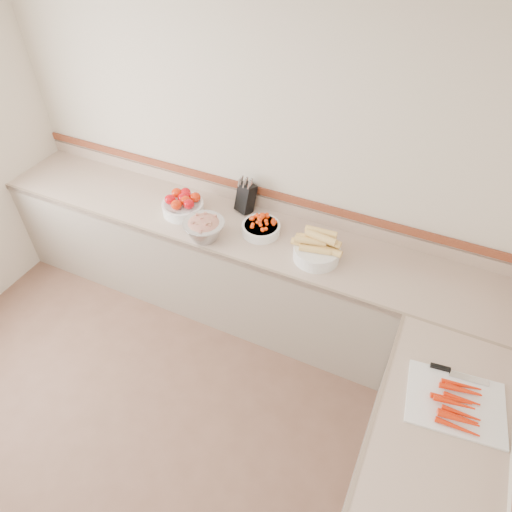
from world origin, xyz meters
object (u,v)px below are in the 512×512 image
at_px(cutting_board, 456,402).
at_px(rhubarb_bowl, 204,228).
at_px(cherry_tomato_bowl, 261,227).
at_px(knife_block, 246,197).
at_px(tomato_bowl, 183,204).
at_px(corn_bowl, 317,249).

bearing_deg(cutting_board, rhubarb_bowl, 161.69).
height_order(cherry_tomato_bowl, rhubarb_bowl, rhubarb_bowl).
bearing_deg(knife_block, cherry_tomato_bowl, -42.34).
relative_size(knife_block, tomato_bowl, 0.93).
relative_size(tomato_bowl, cherry_tomato_bowl, 1.13).
bearing_deg(cherry_tomato_bowl, corn_bowl, -10.76).
xyz_separation_m(knife_block, corn_bowl, (0.69, -0.29, -0.04)).
xyz_separation_m(knife_block, cherry_tomato_bowl, (0.22, -0.20, -0.07)).
relative_size(knife_block, cutting_board, 0.57).
height_order(cherry_tomato_bowl, cutting_board, cherry_tomato_bowl).
bearing_deg(cutting_board, corn_bowl, 144.03).
bearing_deg(knife_block, corn_bowl, -23.00).
xyz_separation_m(knife_block, rhubarb_bowl, (-0.13, -0.43, -0.03)).
relative_size(cherry_tomato_bowl, corn_bowl, 0.80).
height_order(knife_block, cutting_board, knife_block).
bearing_deg(knife_block, tomato_bowl, -152.24).
relative_size(knife_block, rhubarb_bowl, 0.99).
distance_m(cherry_tomato_bowl, corn_bowl, 0.47).
height_order(knife_block, rhubarb_bowl, knife_block).
bearing_deg(cherry_tomato_bowl, rhubarb_bowl, -147.08).
bearing_deg(rhubarb_bowl, cutting_board, -18.31).
bearing_deg(rhubarb_bowl, knife_block, 73.65).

